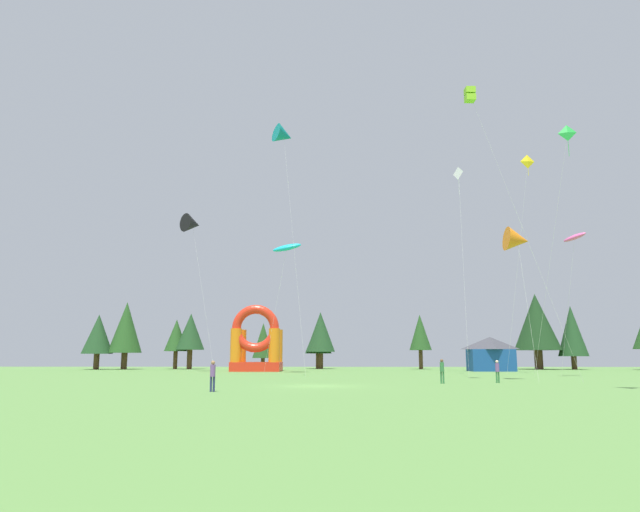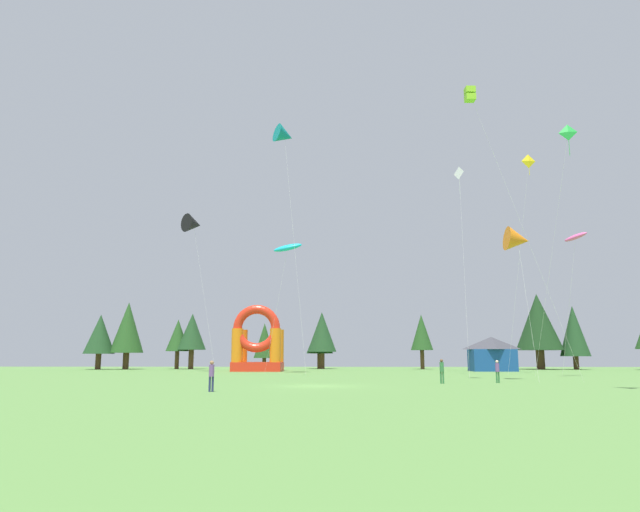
# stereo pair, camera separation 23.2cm
# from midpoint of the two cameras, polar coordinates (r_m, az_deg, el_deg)

# --- Properties ---
(ground_plane) EXTENTS (120.00, 120.00, 0.00)m
(ground_plane) POSITION_cam_midpoint_polar(r_m,az_deg,el_deg) (36.35, -0.48, -12.86)
(ground_plane) COLOR #5B8C42
(kite_teal_delta) EXTENTS (4.14, 6.15, 26.27)m
(kite_teal_delta) POSITION_cam_midpoint_polar(r_m,az_deg,el_deg) (62.57, -3.74, 11.91)
(kite_teal_delta) COLOR #0C7F7A
(kite_teal_delta) RESTS_ON ground_plane
(kite_cyan_parafoil) EXTENTS (3.96, 1.56, 14.21)m
(kite_cyan_parafoil) POSITION_cam_midpoint_polar(r_m,az_deg,el_deg) (62.22, -3.43, 0.84)
(kite_cyan_parafoil) COLOR #19B7CC
(kite_cyan_parafoil) RESTS_ON ground_plane
(kite_green_diamond) EXTENTS (3.26, 4.42, 21.14)m
(kite_green_diamond) POSITION_cam_midpoint_polar(r_m,az_deg,el_deg) (54.05, 23.34, 11.01)
(kite_green_diamond) COLOR green
(kite_green_diamond) RESTS_ON ground_plane
(kite_lime_box) EXTENTS (7.58, 0.80, 22.33)m
(kite_lime_box) POSITION_cam_midpoint_polar(r_m,az_deg,el_deg) (47.31, 14.62, 15.24)
(kite_lime_box) COLOR #8CD826
(kite_lime_box) RESTS_ON ground_plane
(kite_white_diamond) EXTENTS (1.45, 5.70, 19.80)m
(kite_white_diamond) POSITION_cam_midpoint_polar(r_m,az_deg,el_deg) (57.80, 13.60, 7.73)
(kite_white_diamond) COLOR white
(kite_white_diamond) RESTS_ON ground_plane
(kite_orange_delta) EXTENTS (1.99, 3.62, 11.81)m
(kite_orange_delta) POSITION_cam_midpoint_polar(r_m,az_deg,el_deg) (47.05, 18.95, 1.52)
(kite_orange_delta) COLOR orange
(kite_orange_delta) RESTS_ON ground_plane
(kite_pink_parafoil) EXTENTS (2.46, 2.81, 13.02)m
(kite_pink_parafoil) POSITION_cam_midpoint_polar(r_m,az_deg,el_deg) (56.78, 23.95, 1.71)
(kite_pink_parafoil) COLOR #EA599E
(kite_pink_parafoil) RESTS_ON ground_plane
(kite_yellow_diamond) EXTENTS (3.19, 2.38, 21.82)m
(kite_yellow_diamond) POSITION_cam_midpoint_polar(r_m,az_deg,el_deg) (62.47, 19.93, 8.65)
(kite_yellow_diamond) COLOR yellow
(kite_yellow_diamond) RESTS_ON ground_plane
(kite_black_delta) EXTENTS (5.33, 4.88, 18.06)m
(kite_black_delta) POSITION_cam_midpoint_polar(r_m,az_deg,el_deg) (68.16, -12.72, 3.13)
(kite_black_delta) COLOR black
(kite_black_delta) RESTS_ON ground_plane
(person_near_camera) EXTENTS (0.34, 0.34, 1.64)m
(person_near_camera) POSITION_cam_midpoint_polar(r_m,az_deg,el_deg) (40.35, 11.91, -10.97)
(person_near_camera) COLOR #33723F
(person_near_camera) RESTS_ON ground_plane
(person_left_edge) EXTENTS (0.31, 0.31, 1.61)m
(person_left_edge) POSITION_cam_midpoint_polar(r_m,az_deg,el_deg) (31.27, -10.87, -11.41)
(person_left_edge) COLOR navy
(person_left_edge) RESTS_ON ground_plane
(person_far_side) EXTENTS (0.29, 0.29, 1.56)m
(person_far_side) POSITION_cam_midpoint_polar(r_m,az_deg,el_deg) (42.35, 17.12, -10.75)
(person_far_side) COLOR #33723F
(person_far_side) RESTS_ON ground_plane
(inflatable_orange_dome) EXTENTS (5.86, 4.78, 7.81)m
(inflatable_orange_dome) POSITION_cam_midpoint_polar(r_m,az_deg,el_deg) (69.48, -6.46, -8.95)
(inflatable_orange_dome) COLOR red
(inflatable_orange_dome) RESTS_ON ground_plane
(festival_tent) EXTENTS (5.12, 3.60, 4.08)m
(festival_tent) POSITION_cam_midpoint_polar(r_m,az_deg,el_deg) (72.73, 16.56, -9.35)
(festival_tent) COLOR #19478C
(festival_tent) RESTS_ON ground_plane
(tree_row_0) EXTENTS (4.11, 4.11, 7.39)m
(tree_row_0) POSITION_cam_midpoint_polar(r_m,az_deg,el_deg) (84.03, -21.33, -7.29)
(tree_row_0) COLOR #4C331E
(tree_row_0) RESTS_ON ground_plane
(tree_row_1) EXTENTS (4.49, 4.49, 9.16)m
(tree_row_1) POSITION_cam_midpoint_polar(r_m,az_deg,el_deg) (83.66, -18.86, -6.77)
(tree_row_1) COLOR #4C331E
(tree_row_1) RESTS_ON ground_plane
(tree_row_2) EXTENTS (3.21, 3.21, 6.85)m
(tree_row_2) POSITION_cam_midpoint_polar(r_m,az_deg,el_deg) (83.07, -14.22, -7.71)
(tree_row_2) COLOR #4C331E
(tree_row_2) RESTS_ON ground_plane
(tree_row_3) EXTENTS (3.94, 3.94, 7.65)m
(tree_row_3) POSITION_cam_midpoint_polar(r_m,az_deg,el_deg) (82.17, -12.87, -7.40)
(tree_row_3) COLOR #4C331E
(tree_row_3) RESTS_ON ground_plane
(tree_row_4) EXTENTS (2.85, 2.85, 6.16)m
(tree_row_4) POSITION_cam_midpoint_polar(r_m,az_deg,el_deg) (77.81, -5.78, -8.41)
(tree_row_4) COLOR #4C331E
(tree_row_4) RESTS_ON ground_plane
(tree_row_5) EXTENTS (3.81, 3.81, 6.84)m
(tree_row_5) POSITION_cam_midpoint_polar(r_m,az_deg,el_deg) (82.31, -0.25, -8.10)
(tree_row_5) COLOR #4C331E
(tree_row_5) RESTS_ON ground_plane
(tree_row_6) EXTENTS (4.10, 4.10, 7.98)m
(tree_row_6) POSITION_cam_midpoint_polar(r_m,az_deg,el_deg) (81.92, -0.03, -7.61)
(tree_row_6) COLOR #4C331E
(tree_row_6) RESTS_ON ground_plane
(tree_row_7) EXTENTS (3.03, 3.03, 7.47)m
(tree_row_7) POSITION_cam_midpoint_polar(r_m,az_deg,el_deg) (80.74, 9.87, -7.54)
(tree_row_7) COLOR #4C331E
(tree_row_7) RESTS_ON ground_plane
(tree_row_8) EXTENTS (6.21, 6.21, 10.28)m
(tree_row_8) POSITION_cam_midpoint_polar(r_m,az_deg,el_deg) (84.43, 20.69, -6.20)
(tree_row_8) COLOR #4C331E
(tree_row_8) RESTS_ON ground_plane
(tree_row_9) EXTENTS (3.91, 3.91, 8.59)m
(tree_row_9) POSITION_cam_midpoint_polar(r_m,az_deg,el_deg) (85.54, 23.75, -6.87)
(tree_row_9) COLOR #4C331E
(tree_row_9) RESTS_ON ground_plane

